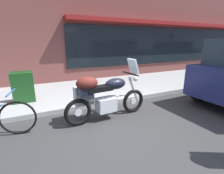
# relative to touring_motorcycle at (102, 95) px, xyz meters

# --- Properties ---
(ground_plane) EXTENTS (80.00, 80.00, 0.00)m
(ground_plane) POSITION_rel_touring_motorcycle_xyz_m (0.27, -0.41, -0.60)
(ground_plane) COLOR #313131
(storefront_building) EXTENTS (24.45, 0.90, 7.99)m
(storefront_building) POSITION_rel_touring_motorcycle_xyz_m (8.50, 3.92, 3.30)
(storefront_building) COLOR brown
(storefront_building) RESTS_ON ground_plane
(touring_motorcycle) EXTENTS (2.07, 0.62, 1.38)m
(touring_motorcycle) POSITION_rel_touring_motorcycle_xyz_m (0.00, 0.00, 0.00)
(touring_motorcycle) COLOR black
(touring_motorcycle) RESTS_ON ground_plane
(sandwich_board_sign) EXTENTS (0.55, 0.40, 0.87)m
(sandwich_board_sign) POSITION_rel_touring_motorcycle_xyz_m (-1.66, 1.63, -0.04)
(sandwich_board_sign) COLOR #1E511E
(sandwich_board_sign) RESTS_ON sidewalk_curb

